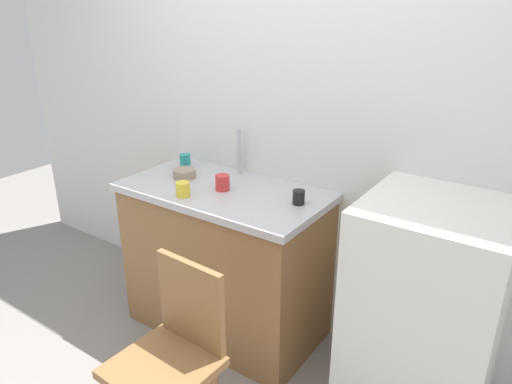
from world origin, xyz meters
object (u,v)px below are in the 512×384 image
chair (173,354)px  cup_yellow (183,189)px  cup_black (299,197)px  cup_teal (185,161)px  refrigerator (424,316)px  terracotta_bowl (184,173)px  cup_red (222,182)px

chair → cup_yellow: 0.87m
cup_black → cup_teal: bearing=173.9°
refrigerator → terracotta_bowl: refrigerator is taller
refrigerator → cup_yellow: (-1.26, -0.21, 0.41)m
chair → cup_black: size_ratio=12.05×
chair → terracotta_bowl: bearing=131.0°
cup_teal → chair: bearing=-51.3°
cup_red → cup_black: bearing=8.6°
cup_red → cup_yellow: bearing=-121.6°
chair → cup_black: (0.11, 0.84, 0.46)m
terracotta_bowl → cup_red: (0.31, -0.03, 0.02)m
cup_yellow → terracotta_bowl: bearing=131.3°
cup_black → cup_red: (-0.44, -0.07, 0.01)m
cup_red → chair: bearing=-67.1°
cup_teal → cup_red: bearing=-20.7°
chair → cup_yellow: (-0.45, 0.59, 0.46)m
cup_black → cup_red: size_ratio=0.86×
cup_teal → cup_black: size_ratio=1.20×
refrigerator → cup_yellow: bearing=-170.4°
terracotta_bowl → chair: bearing=-51.6°
refrigerator → chair: refrigerator is taller
cup_yellow → cup_black: bearing=24.7°
refrigerator → cup_yellow: refrigerator is taller
cup_red → refrigerator: bearing=1.1°
cup_black → cup_red: bearing=-171.4°
cup_yellow → cup_red: cup_red is taller
chair → terracotta_bowl: 1.12m
cup_yellow → cup_teal: 0.46m
terracotta_bowl → cup_black: cup_black is taller
refrigerator → cup_yellow: 1.34m
chair → cup_red: 0.96m
cup_teal → terracotta_bowl: bearing=-49.4°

